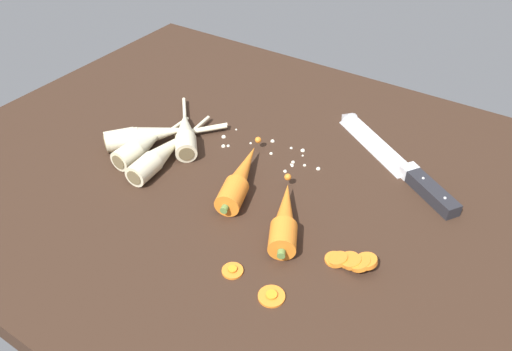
{
  "coord_description": "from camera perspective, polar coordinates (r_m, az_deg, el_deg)",
  "views": [
    {
      "loc": [
        38.06,
        -60.02,
        56.4
      ],
      "look_at": [
        0.0,
        -2.0,
        1.5
      ],
      "focal_mm": 35.84,
      "sensor_mm": 36.0,
      "label": 1
    }
  ],
  "objects": [
    {
      "name": "parsnip_mid_right",
      "position": [
        0.97,
        -12.54,
        3.29
      ],
      "size": [
        4.0,
        19.34,
        4.0
      ],
      "color": "beige",
      "rests_on": "ground_plane"
    },
    {
      "name": "carrot_slice_stray_mid",
      "position": [
        0.72,
        1.75,
        -13.24
      ],
      "size": [
        3.77,
        3.77,
        0.7
      ],
      "color": "orange",
      "rests_on": "ground_plane"
    },
    {
      "name": "chefs_knife",
      "position": [
        0.98,
        14.65,
        2.18
      ],
      "size": [
        30.8,
        21.98,
        4.18
      ],
      "color": "silver",
      "rests_on": "ground_plane"
    },
    {
      "name": "whole_carrot_second",
      "position": [
        0.8,
        3.22,
        -4.76
      ],
      "size": [
        10.56,
        17.42,
        4.2
      ],
      "color": "orange",
      "rests_on": "ground_plane"
    },
    {
      "name": "mince_crumbs",
      "position": [
        0.96,
        1.66,
        2.8
      ],
      "size": [
        21.22,
        8.13,
        0.87
      ],
      "color": "silver",
      "rests_on": "ground_plane"
    },
    {
      "name": "parsnip_front",
      "position": [
        1.0,
        -11.82,
        4.38
      ],
      "size": [
        16.06,
        18.97,
        4.0
      ],
      "color": "beige",
      "rests_on": "ground_plane"
    },
    {
      "name": "carrot_slice_stray_near",
      "position": [
        0.74,
        -2.64,
        -10.49
      ],
      "size": [
        3.12,
        3.12,
        0.7
      ],
      "color": "orange",
      "rests_on": "ground_plane"
    },
    {
      "name": "parsnip_back",
      "position": [
        1.0,
        -12.14,
        4.43
      ],
      "size": [
        16.42,
        20.18,
        4.0
      ],
      "color": "beige",
      "rests_on": "ground_plane"
    },
    {
      "name": "whole_carrot",
      "position": [
        0.87,
        -1.81,
        -0.21
      ],
      "size": [
        9.04,
        20.4,
        4.2
      ],
      "color": "orange",
      "rests_on": "ground_plane"
    },
    {
      "name": "parsnip_mid_left",
      "position": [
        0.94,
        -10.56,
        2.32
      ],
      "size": [
        5.27,
        23.95,
        4.0
      ],
      "color": "beige",
      "rests_on": "ground_plane"
    },
    {
      "name": "carrot_slice_stack",
      "position": [
        0.76,
        10.5,
        -9.34
      ],
      "size": [
        7.52,
        4.12,
        2.68
      ],
      "color": "orange",
      "rests_on": "ground_plane"
    },
    {
      "name": "ground_plane",
      "position": [
        0.92,
        0.68,
        -1.06
      ],
      "size": [
        120.0,
        90.0,
        4.0
      ],
      "primitive_type": "cube",
      "color": "#332116"
    },
    {
      "name": "parsnip_outer",
      "position": [
        0.99,
        -7.89,
        4.74
      ],
      "size": [
        15.99,
        17.89,
        4.0
      ],
      "color": "beige",
      "rests_on": "ground_plane"
    }
  ]
}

